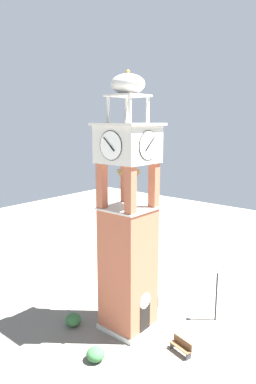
{
  "coord_description": "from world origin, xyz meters",
  "views": [
    {
      "loc": [
        -17.57,
        -14.81,
        14.44
      ],
      "look_at": [
        0.0,
        0.0,
        9.92
      ],
      "focal_mm": 32.88,
      "sensor_mm": 36.0,
      "label": 1
    }
  ],
  "objects_px": {
    "lamp_post": "(217,285)",
    "trash_bin": "(155,302)",
    "park_bench": "(181,346)",
    "clock_tower": "(128,231)"
  },
  "relations": [
    {
      "from": "lamp_post",
      "to": "trash_bin",
      "type": "xyz_separation_m",
      "value": [
        -1.29,
        4.56,
        -2.42
      ]
    },
    {
      "from": "clock_tower",
      "to": "lamp_post",
      "type": "bearing_deg",
      "value": -41.94
    },
    {
      "from": "clock_tower",
      "to": "trash_bin",
      "type": "relative_size",
      "value": 22.15
    },
    {
      "from": "lamp_post",
      "to": "trash_bin",
      "type": "bearing_deg",
      "value": 105.75
    },
    {
      "from": "lamp_post",
      "to": "trash_bin",
      "type": "distance_m",
      "value": 5.32
    },
    {
      "from": "clock_tower",
      "to": "park_bench",
      "type": "bearing_deg",
      "value": -90.99
    },
    {
      "from": "clock_tower",
      "to": "trash_bin",
      "type": "distance_m",
      "value": 7.73
    },
    {
      "from": "lamp_post",
      "to": "trash_bin",
      "type": "height_order",
      "value": "lamp_post"
    },
    {
      "from": "park_bench",
      "to": "trash_bin",
      "type": "bearing_deg",
      "value": 51.69
    },
    {
      "from": "park_bench",
      "to": "lamp_post",
      "type": "height_order",
      "value": "lamp_post"
    }
  ]
}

